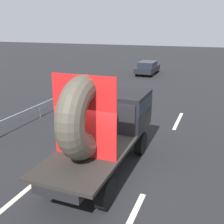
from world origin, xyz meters
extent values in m
plane|color=black|center=(0.00, 0.00, 0.00)|extent=(120.00, 120.00, 0.00)
cylinder|color=black|center=(-1.11, 2.27, 0.43)|extent=(0.28, 0.86, 0.86)
cylinder|color=black|center=(0.59, 2.27, 0.43)|extent=(0.28, 0.86, 0.86)
cylinder|color=black|center=(-1.11, -1.19, 0.43)|extent=(0.28, 0.86, 0.86)
cylinder|color=black|center=(0.59, -1.19, 0.43)|extent=(0.28, 0.86, 0.86)
cube|color=black|center=(-0.26, 0.47, 0.86)|extent=(1.30, 5.48, 0.25)
cube|color=black|center=(-0.26, 2.27, 1.66)|extent=(2.00, 1.88, 1.35)
cube|color=black|center=(-0.26, 2.22, 1.95)|extent=(2.02, 1.79, 0.44)
cube|color=black|center=(-0.26, -0.47, 1.03)|extent=(2.00, 3.60, 0.10)
cube|color=black|center=(-0.26, 1.28, 1.63)|extent=(1.80, 0.08, 1.10)
torus|color=#474238|center=(-0.26, -0.62, 2.26)|extent=(0.76, 2.36, 2.36)
cube|color=red|center=(-0.26, -0.62, 2.26)|extent=(1.90, 0.03, 2.36)
cylinder|color=black|center=(-4.29, 20.86, 0.30)|extent=(0.21, 0.60, 0.60)
cylinder|color=black|center=(-2.83, 20.86, 0.30)|extent=(0.21, 0.60, 0.60)
cylinder|color=black|center=(-4.29, 18.34, 0.30)|extent=(0.21, 0.60, 0.60)
cylinder|color=black|center=(-2.83, 18.34, 0.30)|extent=(0.21, 0.60, 0.60)
cube|color=black|center=(-3.56, 19.60, 0.56)|extent=(1.68, 3.93, 0.51)
cube|color=black|center=(-3.56, 19.51, 1.05)|extent=(1.52, 2.20, 0.47)
cube|color=gray|center=(-5.56, 5.99, 0.55)|extent=(0.06, 12.10, 0.32)
cylinder|color=slate|center=(-5.56, 4.48, 0.28)|extent=(0.10, 0.10, 0.55)
cylinder|color=slate|center=(-5.56, 7.51, 0.28)|extent=(0.10, 0.10, 0.55)
cylinder|color=slate|center=(-5.56, 10.53, 0.28)|extent=(0.10, 0.10, 0.55)
cube|color=beige|center=(-1.91, -1.53, 0.00)|extent=(0.16, 2.49, 0.01)
cube|color=beige|center=(-1.91, 6.28, 0.00)|extent=(0.16, 2.34, 0.01)
cube|color=beige|center=(1.38, 6.59, 0.00)|extent=(0.16, 2.74, 0.01)
camera|label=1|loc=(3.01, -6.90, 4.66)|focal=43.62mm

